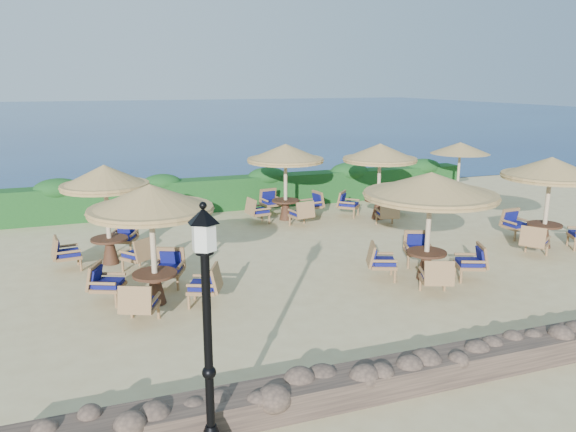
# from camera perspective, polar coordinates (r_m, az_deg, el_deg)

# --- Properties ---
(ground) EXTENTS (120.00, 120.00, 0.00)m
(ground) POSITION_cam_1_polar(r_m,az_deg,el_deg) (15.20, 4.53, -4.65)
(ground) COLOR #D1BD84
(ground) RESTS_ON ground
(sea) EXTENTS (160.00, 160.00, 0.00)m
(sea) POSITION_cam_1_polar(r_m,az_deg,el_deg) (83.46, -16.06, 9.84)
(sea) COLOR navy
(sea) RESTS_ON ground
(hedge) EXTENTS (18.00, 0.90, 1.20)m
(hedge) POSITION_cam_1_polar(r_m,az_deg,el_deg) (21.59, -3.37, 2.51)
(hedge) COLOR #144019
(hedge) RESTS_ON ground
(stone_wall) EXTENTS (15.00, 0.65, 0.44)m
(stone_wall) POSITION_cam_1_polar(r_m,az_deg,el_deg) (10.24, 19.46, -13.50)
(stone_wall) COLOR brown
(stone_wall) RESTS_ON ground
(lamp_post) EXTENTS (0.44, 0.44, 3.31)m
(lamp_post) POSITION_cam_1_polar(r_m,az_deg,el_deg) (7.18, -8.12, -13.00)
(lamp_post) COLOR black
(lamp_post) RESTS_ON ground
(extra_parasol) EXTENTS (2.30, 2.30, 2.41)m
(extra_parasol) POSITION_cam_1_polar(r_m,az_deg,el_deg) (23.10, 17.10, 6.60)
(extra_parasol) COLOR beige
(extra_parasol) RESTS_ON ground
(cafe_set_0) EXTENTS (2.85, 2.85, 2.65)m
(cafe_set_0) POSITION_cam_1_polar(r_m,az_deg,el_deg) (12.21, -13.66, -0.84)
(cafe_set_0) COLOR beige
(cafe_set_0) RESTS_ON ground
(cafe_set_1) EXTENTS (3.21, 3.21, 2.65)m
(cafe_set_1) POSITION_cam_1_polar(r_m,az_deg,el_deg) (13.76, 14.20, 1.30)
(cafe_set_1) COLOR beige
(cafe_set_1) RESTS_ON ground
(cafe_set_2) EXTENTS (2.77, 2.78, 2.65)m
(cafe_set_2) POSITION_cam_1_polar(r_m,az_deg,el_deg) (17.63, 25.02, 3.00)
(cafe_set_2) COLOR beige
(cafe_set_2) RESTS_ON ground
(cafe_set_3) EXTENTS (2.57, 2.76, 2.65)m
(cafe_set_3) POSITION_cam_1_polar(r_m,az_deg,el_deg) (15.29, -17.99, 1.66)
(cafe_set_3) COLOR beige
(cafe_set_3) RESTS_ON ground
(cafe_set_4) EXTENTS (2.88, 2.88, 2.65)m
(cafe_set_4) POSITION_cam_1_polar(r_m,az_deg,el_deg) (19.30, -0.25, 4.77)
(cafe_set_4) COLOR beige
(cafe_set_4) RESTS_ON ground
(cafe_set_5) EXTENTS (2.73, 2.73, 2.65)m
(cafe_set_5) POSITION_cam_1_polar(r_m,az_deg,el_deg) (19.68, 9.28, 4.97)
(cafe_set_5) COLOR beige
(cafe_set_5) RESTS_ON ground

